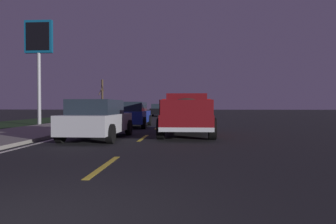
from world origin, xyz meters
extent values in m
plane|color=black|center=(27.00, 0.00, 0.00)|extent=(144.00, 144.00, 0.00)
cube|color=gray|center=(27.00, 5.70, 0.06)|extent=(108.00, 4.00, 0.12)
cube|color=#1E3819|center=(27.00, 10.70, 0.00)|extent=(108.00, 6.00, 0.01)
cube|color=yellow|center=(3.46, 0.00, 0.00)|extent=(2.40, 0.14, 0.01)
cube|color=yellow|center=(9.14, 0.00, 0.00)|extent=(2.40, 0.14, 0.01)
cube|color=yellow|center=(14.77, 0.00, 0.00)|extent=(2.40, 0.14, 0.01)
cube|color=yellow|center=(21.44, 0.00, 0.00)|extent=(2.40, 0.14, 0.01)
cube|color=yellow|center=(27.06, 0.00, 0.00)|extent=(2.40, 0.14, 0.01)
cube|color=yellow|center=(32.65, 0.00, 0.00)|extent=(2.40, 0.14, 0.01)
cube|color=yellow|center=(38.98, 0.00, 0.00)|extent=(2.40, 0.14, 0.01)
cube|color=yellow|center=(45.49, 0.00, 0.00)|extent=(2.40, 0.14, 0.01)
cube|color=yellow|center=(50.97, 0.00, 0.00)|extent=(2.40, 0.14, 0.01)
cube|color=yellow|center=(57.05, 0.00, 0.00)|extent=(2.40, 0.14, 0.01)
cube|color=yellow|center=(63.28, 0.00, 0.00)|extent=(2.40, 0.14, 0.01)
cube|color=yellow|center=(69.29, 0.00, 0.00)|extent=(2.40, 0.14, 0.01)
cube|color=yellow|center=(75.73, 0.00, 0.00)|extent=(2.40, 0.14, 0.01)
cube|color=silver|center=(27.00, 3.40, 0.00)|extent=(108.00, 0.14, 0.01)
cube|color=maroon|center=(10.51, -1.75, 0.67)|extent=(5.40, 2.00, 0.60)
cube|color=maroon|center=(11.70, -1.75, 1.42)|extent=(2.16, 1.84, 0.90)
cube|color=#1E2833|center=(10.65, -1.75, 1.47)|extent=(0.04, 1.44, 0.50)
cube|color=maroon|center=(9.43, -0.81, 1.25)|extent=(3.02, 0.08, 0.56)
cube|color=maroon|center=(9.43, -2.69, 1.25)|extent=(3.02, 0.08, 0.56)
cube|color=maroon|center=(7.85, -1.75, 1.25)|extent=(0.08, 1.88, 0.56)
cube|color=silver|center=(7.85, -1.75, 0.45)|extent=(0.12, 2.00, 0.16)
cube|color=red|center=(7.86, -0.95, 1.45)|extent=(0.06, 0.14, 0.20)
cube|color=red|center=(7.86, -2.55, 1.45)|extent=(0.06, 0.14, 0.20)
ellipsoid|color=#193823|center=(9.43, -1.75, 1.29)|extent=(2.59, 1.52, 0.64)
sphere|color=silver|center=(9.93, -1.39, 1.15)|extent=(0.40, 0.40, 0.40)
sphere|color=beige|center=(8.83, -2.05, 1.13)|extent=(0.34, 0.34, 0.34)
cylinder|color=black|center=(12.29, -0.75, 0.42)|extent=(0.84, 0.28, 0.84)
cylinder|color=black|center=(12.29, -2.75, 0.42)|extent=(0.84, 0.28, 0.84)
cylinder|color=black|center=(8.73, -0.75, 0.42)|extent=(0.84, 0.28, 0.84)
cylinder|color=black|center=(8.73, -2.75, 0.42)|extent=(0.84, 0.28, 0.84)
cube|color=navy|center=(15.41, 1.62, 0.63)|extent=(4.44, 1.89, 0.70)
cube|color=#1E2833|center=(15.16, 1.61, 1.26)|extent=(2.50, 1.63, 0.56)
cylinder|color=black|center=(16.89, 2.55, 0.34)|extent=(0.68, 0.22, 0.68)
cylinder|color=black|center=(16.92, 0.75, 0.34)|extent=(0.68, 0.22, 0.68)
cylinder|color=black|center=(13.90, 2.49, 0.34)|extent=(0.68, 0.22, 0.68)
cylinder|color=black|center=(13.93, 0.69, 0.34)|extent=(0.68, 0.22, 0.68)
cube|color=red|center=(13.26, 1.58, 0.68)|extent=(0.11, 1.51, 0.10)
cube|color=black|center=(34.16, 1.80, 0.63)|extent=(4.42, 1.84, 0.70)
cube|color=#1E2833|center=(33.91, 1.80, 1.26)|extent=(2.48, 1.61, 0.56)
cylinder|color=black|center=(35.65, 2.72, 0.34)|extent=(0.68, 0.22, 0.68)
cylinder|color=black|center=(35.67, 0.92, 0.34)|extent=(0.68, 0.22, 0.68)
cylinder|color=black|center=(32.66, 2.69, 0.34)|extent=(0.68, 0.22, 0.68)
cylinder|color=black|center=(32.68, 0.89, 0.34)|extent=(0.68, 0.22, 0.68)
cube|color=red|center=(32.01, 1.78, 0.68)|extent=(0.09, 1.51, 0.10)
cube|color=maroon|center=(40.82, -1.60, 0.63)|extent=(4.44, 1.90, 0.70)
cube|color=#1E2833|center=(40.57, -1.60, 1.26)|extent=(2.50, 1.64, 0.56)
cylinder|color=black|center=(42.33, -0.74, 0.34)|extent=(0.68, 0.22, 0.68)
cylinder|color=black|center=(42.29, -2.54, 0.34)|extent=(0.68, 0.22, 0.68)
cylinder|color=black|center=(39.34, -0.67, 0.34)|extent=(0.68, 0.22, 0.68)
cylinder|color=black|center=(39.30, -2.47, 0.34)|extent=(0.68, 0.22, 0.68)
cube|color=red|center=(38.67, -1.55, 0.68)|extent=(0.11, 1.51, 0.10)
cube|color=#B2B5BA|center=(8.80, 1.74, 0.63)|extent=(4.42, 1.85, 0.70)
cube|color=#1E2833|center=(8.55, 1.74, 1.26)|extent=(2.48, 1.61, 0.56)
cylinder|color=black|center=(10.31, 2.62, 0.34)|extent=(0.68, 0.22, 0.68)
cylinder|color=black|center=(10.29, 0.82, 0.34)|extent=(0.68, 0.22, 0.68)
cylinder|color=black|center=(7.31, 2.66, 0.34)|extent=(0.68, 0.22, 0.68)
cylinder|color=black|center=(7.29, 0.86, 0.34)|extent=(0.68, 0.22, 0.68)
cube|color=red|center=(6.65, 1.76, 0.68)|extent=(0.10, 1.51, 0.10)
cylinder|color=#99999E|center=(16.76, 8.25, 3.54)|extent=(0.24, 0.24, 7.07)
cube|color=navy|center=(16.76, 8.25, 5.97)|extent=(0.24, 1.90, 2.20)
cube|color=black|center=(16.63, 8.25, 5.97)|extent=(0.04, 1.60, 1.87)
cylinder|color=#423323|center=(37.17, 9.83, 2.44)|extent=(0.28, 0.28, 4.88)
cylinder|color=#423323|center=(37.69, 10.05, 3.40)|extent=(1.11, 0.56, 1.19)
cylinder|color=#423323|center=(36.53, 9.88, 3.28)|extent=(1.35, 0.21, 1.16)
cylinder|color=#423323|center=(36.57, 9.60, 3.73)|extent=(1.25, 0.64, 0.97)
camera|label=1|loc=(-2.84, -1.80, 1.31)|focal=31.92mm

